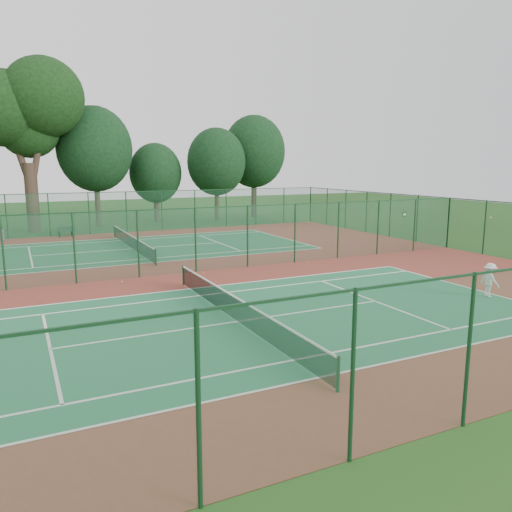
{
  "coord_description": "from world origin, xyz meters",
  "views": [
    {
      "loc": [
        -7.06,
        -25.2,
        5.72
      ],
      "look_at": [
        2.73,
        -4.97,
        1.6
      ],
      "focal_mm": 35.0,
      "sensor_mm": 36.0,
      "label": 1
    }
  ],
  "objects_px": {
    "player_near": "(490,280)",
    "bench": "(66,231)",
    "trash_bin": "(1,235)",
    "big_tree": "(26,108)"
  },
  "relations": [
    {
      "from": "trash_bin",
      "to": "big_tree",
      "type": "distance_m",
      "value": 11.29
    },
    {
      "from": "trash_bin",
      "to": "bench",
      "type": "distance_m",
      "value": 4.66
    },
    {
      "from": "trash_bin",
      "to": "bench",
      "type": "xyz_separation_m",
      "value": [
        4.66,
        0.06,
        0.0
      ]
    },
    {
      "from": "bench",
      "to": "big_tree",
      "type": "bearing_deg",
      "value": 91.3
    },
    {
      "from": "trash_bin",
      "to": "bench",
      "type": "relative_size",
      "value": 0.61
    },
    {
      "from": "trash_bin",
      "to": "big_tree",
      "type": "bearing_deg",
      "value": 61.3
    },
    {
      "from": "player_near",
      "to": "trash_bin",
      "type": "height_order",
      "value": "player_near"
    },
    {
      "from": "player_near",
      "to": "trash_bin",
      "type": "relative_size",
      "value": 1.75
    },
    {
      "from": "trash_bin",
      "to": "big_tree",
      "type": "height_order",
      "value": "big_tree"
    },
    {
      "from": "player_near",
      "to": "bench",
      "type": "distance_m",
      "value": 31.53
    }
  ]
}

